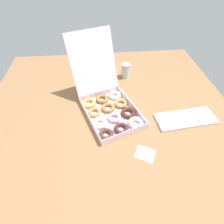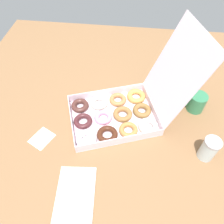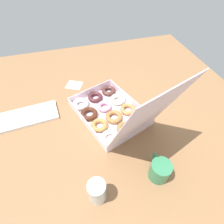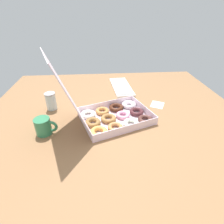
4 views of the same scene
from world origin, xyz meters
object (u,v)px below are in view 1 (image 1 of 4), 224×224
object	(u,v)px
keyboard	(186,119)
coffee_mug	(93,75)
glass_jar	(126,71)
donut_box	(109,106)

from	to	relation	value
keyboard	coffee_mug	size ratio (longest dim) A/B	3.18
coffee_mug	keyboard	bearing A→B (deg)	-40.53
keyboard	glass_jar	bearing A→B (deg)	121.30
coffee_mug	glass_jar	bearing A→B (deg)	3.68
coffee_mug	donut_box	bearing A→B (deg)	-75.16
donut_box	keyboard	xyz separation A→B (cm)	(51.38, -13.43, -3.49)
glass_jar	donut_box	bearing A→B (deg)	-113.72
donut_box	coffee_mug	distance (cm)	40.78
donut_box	keyboard	world-z (taller)	donut_box
donut_box	keyboard	size ratio (longest dim) A/B	1.60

